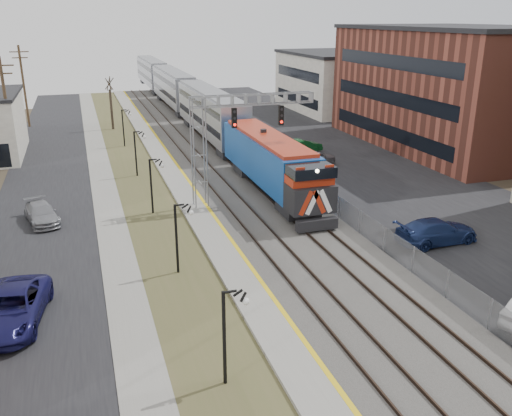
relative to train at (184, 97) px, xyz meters
name	(u,v)px	position (x,y,z in m)	size (l,w,h in m)	color
street_west	(45,194)	(-17.00, -30.16, -2.90)	(7.00, 120.00, 0.04)	black
sidewalk	(104,189)	(-12.50, -30.16, -2.88)	(2.00, 120.00, 0.08)	gray
grass_median	(141,186)	(-9.50, -30.16, -2.89)	(4.00, 120.00, 0.06)	#494A27
platform	(177,181)	(-6.50, -30.16, -2.80)	(2.00, 120.00, 0.24)	gray
ballast_bed	(234,176)	(-1.50, -30.16, -2.82)	(8.00, 120.00, 0.20)	#595651
parking_lot	(357,166)	(10.50, -30.16, -2.90)	(16.00, 120.00, 0.04)	black
platform_edge	(187,179)	(-5.62, -30.16, -2.67)	(0.24, 120.00, 0.01)	gold
track_near	(212,176)	(-3.50, -30.16, -2.64)	(1.58, 120.00, 0.15)	#2D2119
track_far	(250,173)	(0.00, -30.16, -2.64)	(1.58, 120.00, 0.15)	#2D2119
train	(184,97)	(0.00, 0.00, 0.00)	(3.00, 85.85, 5.33)	#124694
signal_gantry	(222,132)	(-4.28, -37.17, 2.67)	(9.00, 1.07, 8.15)	gray
lampposts	(176,238)	(-9.50, -46.87, -0.92)	(0.14, 62.14, 4.00)	black
fence	(279,165)	(2.70, -30.16, -2.12)	(0.04, 120.00, 1.60)	gray
bare_trees	(28,151)	(-18.16, -26.24, -0.22)	(12.30, 42.30, 5.95)	#382D23
car_lot_d	(437,232)	(6.45, -48.01, -2.15)	(2.16, 5.32, 1.55)	navy
car_lot_e	(314,158)	(6.69, -28.92, -2.16)	(1.79, 4.45, 1.52)	slate
car_lot_f	(302,147)	(7.53, -23.92, -2.20)	(1.51, 4.34, 1.43)	#0E471C
car_street_a	(12,309)	(-17.60, -50.00, -2.12)	(2.65, 5.75, 1.60)	#16154C
car_street_b	(42,214)	(-16.94, -36.67, -2.28)	(1.80, 4.43, 1.29)	gray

